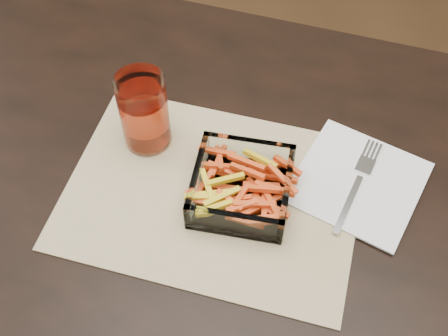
% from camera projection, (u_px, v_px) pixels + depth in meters
% --- Properties ---
extents(dining_table, '(1.60, 0.90, 0.75)m').
position_uv_depth(dining_table, '(265.00, 246.00, 0.92)').
color(dining_table, black).
rests_on(dining_table, ground).
extents(placemat, '(0.46, 0.34, 0.00)m').
position_uv_depth(placemat, '(212.00, 193.00, 0.87)').
color(placemat, tan).
rests_on(placemat, dining_table).
extents(glass_bowl, '(0.16, 0.16, 0.06)m').
position_uv_depth(glass_bowl, '(241.00, 188.00, 0.85)').
color(glass_bowl, white).
rests_on(glass_bowl, placemat).
extents(tumbler, '(0.08, 0.08, 0.14)m').
position_uv_depth(tumbler, '(144.00, 114.00, 0.88)').
color(tumbler, white).
rests_on(tumbler, placemat).
extents(napkin, '(0.22, 0.22, 0.00)m').
position_uv_depth(napkin, '(358.00, 182.00, 0.88)').
color(napkin, white).
rests_on(napkin, placemat).
extents(fork, '(0.05, 0.19, 0.00)m').
position_uv_depth(fork, '(358.00, 182.00, 0.88)').
color(fork, silver).
rests_on(fork, napkin).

